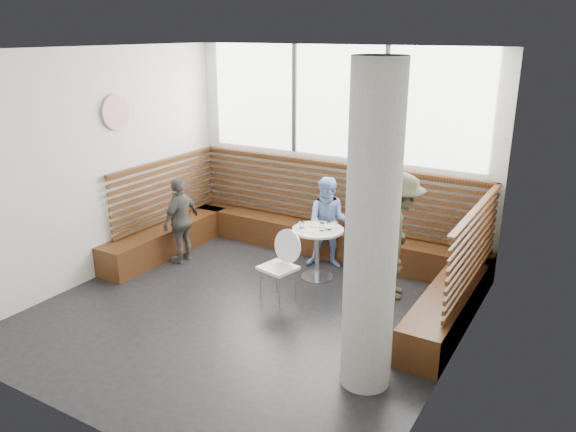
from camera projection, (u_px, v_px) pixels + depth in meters
The scene contains 15 objects.
room at pixel (245, 191), 6.60m from camera, with size 5.00×5.00×3.20m.
booth at pixel (314, 239), 8.42m from camera, with size 5.00×2.50×1.44m.
concrete_column at pixel (372, 233), 5.22m from camera, with size 0.50×0.50×3.20m, color gray.
wall_art at pixel (116, 112), 7.89m from camera, with size 0.50×0.50×0.03m, color white.
cafe_table at pixel (318, 243), 7.93m from camera, with size 0.73×0.73×0.75m.
cafe_chair at pixel (281, 260), 7.32m from camera, with size 0.45×0.44×0.93m.
adult_man at pixel (398, 236), 7.31m from camera, with size 1.09×0.63×1.68m, color #40422C.
child_back at pixel (329, 223), 8.28m from camera, with size 0.67×0.52×1.38m, color #88A8EC.
child_left at pixel (181, 220), 8.50m from camera, with size 0.77×0.32×1.31m, color #524E4A.
plate_near at pixel (317, 225), 8.00m from camera, with size 0.22×0.22×0.02m, color white.
plate_far at pixel (328, 226), 7.94m from camera, with size 0.21×0.21×0.01m, color white.
glass_left at pixel (301, 224), 7.89m from camera, with size 0.07×0.07×0.11m, color white.
glass_mid at pixel (322, 227), 7.77m from camera, with size 0.07×0.07×0.11m, color white.
glass_right at pixel (329, 226), 7.80m from camera, with size 0.07×0.07×0.12m, color white.
menu_card at pixel (313, 232), 7.74m from camera, with size 0.18×0.13×0.00m, color #A5C64C.
Camera 1 is at (3.67, -5.21, 3.40)m, focal length 35.00 mm.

